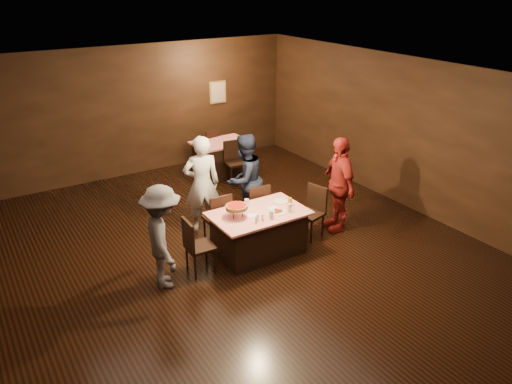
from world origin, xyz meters
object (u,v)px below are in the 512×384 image
chair_far_right (255,207)px  pizza_stand (236,207)px  chair_far_left (217,217)px  diner_navy_hoodie (245,180)px  glass_front_left (271,215)px  glass_back (247,203)px  chair_back_far (209,147)px  glass_front_right (289,208)px  chair_end_left (200,245)px  main_table (259,233)px  diner_white_jacket (202,184)px  glass_amber (290,202)px  chair_end_right (310,213)px  back_table (221,157)px  chair_back_near (235,162)px  diner_grey_knit (163,237)px  plate_empty (281,202)px  diner_red_shirt (339,184)px

chair_far_right → pizza_stand: 1.16m
chair_far_left → diner_navy_hoodie: (0.81, 0.38, 0.41)m
glass_front_left → glass_back: bearing=99.5°
chair_back_far → glass_front_right: 4.63m
chair_end_left → glass_front_left: 1.24m
main_table → diner_white_jacket: size_ratio=0.87×
diner_white_jacket → glass_amber: bearing=142.1°
chair_far_right → glass_back: (-0.45, -0.45, 0.37)m
diner_white_jacket → glass_front_right: diner_white_jacket is taller
chair_end_right → back_table: bearing=162.4°
chair_back_near → glass_front_left: chair_back_near is taller
chair_far_left → diner_navy_hoodie: diner_navy_hoodie is taller
diner_navy_hoodie → glass_front_left: bearing=58.7°
diner_grey_knit → plate_empty: diner_grey_knit is taller
chair_far_right → glass_front_right: (0.05, -1.00, 0.37)m
glass_amber → chair_back_far: bearing=81.1°
chair_end_left → diner_grey_knit: diner_grey_knit is taller
chair_end_left → diner_white_jacket: (0.69, 1.28, 0.44)m
back_table → plate_empty: (-0.73, -3.54, 0.39)m
diner_white_jacket → diner_grey_knit: (-1.31, -1.31, -0.10)m
diner_navy_hoodie → diner_red_shirt: diner_red_shirt is taller
chair_end_right → chair_back_near: bearing=161.8°
diner_red_shirt → chair_end_left: bearing=-74.3°
diner_white_jacket → diner_red_shirt: 2.50m
main_table → back_table: size_ratio=1.23×
chair_back_near → chair_back_far: bearing=97.6°
diner_navy_hoodie → glass_back: diner_navy_hoodie is taller
diner_grey_knit → glass_back: size_ratio=11.71×
diner_white_jacket → diner_navy_hoodie: diner_white_jacket is taller
plate_empty → diner_red_shirt: bearing=-7.5°
diner_navy_hoodie → plate_empty: 1.00m
diner_red_shirt → diner_grey_knit: bearing=-73.8°
main_table → glass_back: size_ratio=11.43×
glass_back → chair_back_far: bearing=71.6°
pizza_stand → glass_amber: 1.01m
chair_far_right → glass_back: bearing=50.5°
chair_end_right → glass_front_right: size_ratio=6.79×
glass_front_right → glass_amber: bearing=53.1°
chair_back_far → glass_front_left: (-1.23, -4.59, 0.37)m
diner_grey_knit → plate_empty: size_ratio=6.56×
chair_back_far → glass_front_right: bearing=70.6°
diner_white_jacket → glass_amber: (1.01, -1.33, -0.08)m
chair_far_right → glass_front_left: chair_far_right is taller
main_table → plate_empty: bearing=15.3°
chair_end_left → chair_far_left: bearing=-40.3°
chair_end_right → chair_far_left: bearing=-131.3°
diner_white_jacket → glass_amber: size_ratio=13.10×
back_table → pizza_stand: pizza_stand is taller
chair_back_far → glass_back: chair_back_far is taller
main_table → glass_front_left: 0.55m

